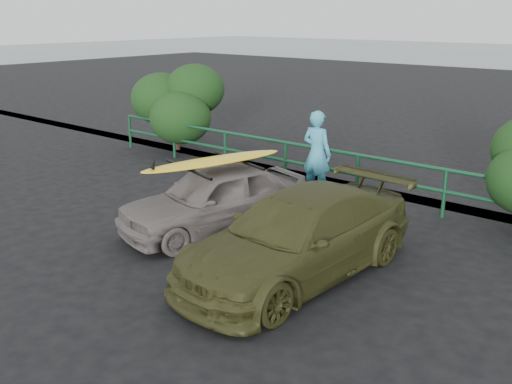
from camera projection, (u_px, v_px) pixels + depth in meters
ground at (157, 256)px, 9.78m from camera, size 80.00×80.00×0.00m
guardrail at (320, 169)px, 13.30m from camera, size 14.00×0.08×1.04m
shrub_left at (188, 118)px, 16.34m from camera, size 3.20×2.40×2.28m
sedan at (215, 198)px, 10.76m from camera, size 2.41×3.98×1.27m
olive_vehicle at (298, 236)px, 8.87m from camera, size 2.15×4.63×1.31m
man at (317, 153)px, 12.81m from camera, size 0.71×0.47×1.95m
roof_rack at (214, 165)px, 10.57m from camera, size 1.91×1.55×0.06m
surfboard at (214, 161)px, 10.55m from camera, size 1.36×3.01×0.09m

